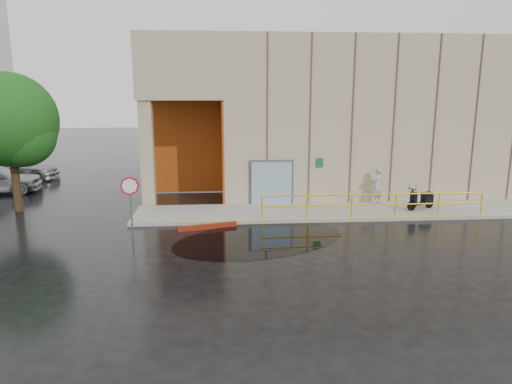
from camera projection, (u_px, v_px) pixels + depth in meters
ground at (284, 247)px, 16.02m from camera, size 120.00×120.00×0.00m
sidewalk at (358, 211)px, 20.69m from camera, size 20.00×3.00×0.15m
building at (347, 113)px, 26.23m from camera, size 20.00×10.17×8.00m
guardrail at (374, 205)px, 19.27m from camera, size 9.56×0.06×1.03m
person at (377, 186)px, 21.55m from camera, size 0.76×0.73×1.76m
scooter at (422, 194)px, 20.61m from camera, size 1.59×1.05×1.21m
stop_sign at (130, 193)px, 16.67m from camera, size 0.71×0.13×2.35m
red_curb at (207, 226)px, 18.23m from camera, size 2.36×0.82×0.18m
puddle at (260, 239)px, 16.93m from camera, size 7.73×6.30×0.01m
car_c at (16, 168)px, 28.50m from camera, size 5.18×2.19×1.49m
tree_near at (12, 124)px, 20.15m from camera, size 4.17×4.17×6.25m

